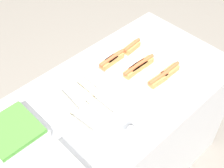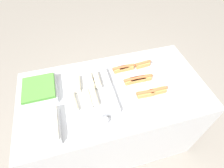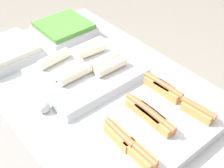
% 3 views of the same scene
% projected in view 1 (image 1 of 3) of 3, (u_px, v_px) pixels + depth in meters
% --- Properties ---
extents(counter, '(1.53, 0.81, 0.90)m').
position_uv_depth(counter, '(113.00, 137.00, 2.11)').
color(counter, '#B7BABF').
rests_on(counter, ground_plane).
extents(tray_hotdogs, '(0.38, 0.53, 0.10)m').
position_uv_depth(tray_hotdogs, '(140.00, 69.00, 1.87)').
color(tray_hotdogs, '#B7BABF').
rests_on(tray_hotdogs, counter).
extents(tray_wraps, '(0.37, 0.45, 0.10)m').
position_uv_depth(tray_wraps, '(87.00, 107.00, 1.67)').
color(tray_wraps, '#B7BABF').
rests_on(tray_wraps, counter).
extents(tray_side_back, '(0.27, 0.28, 0.07)m').
position_uv_depth(tray_side_back, '(13.00, 133.00, 1.55)').
color(tray_side_back, '#B7BABF').
rests_on(tray_side_back, counter).
extents(serving_spoon_near, '(0.21, 0.05, 0.05)m').
position_uv_depth(serving_spoon_near, '(129.00, 131.00, 1.57)').
color(serving_spoon_near, '#B2B5BA').
rests_on(serving_spoon_near, counter).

